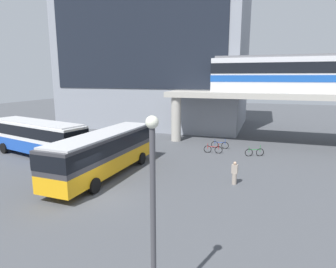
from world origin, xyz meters
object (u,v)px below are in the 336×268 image
(station_building, at_px, (157,54))
(pedestrian_at_kerb, at_px, (235,174))
(train, at_px, (302,73))
(bicycle_blue, at_px, (220,145))
(bicycle_red, at_px, (213,149))
(bus_secondary, at_px, (37,135))
(bicycle_green, at_px, (254,152))
(bus_main, at_px, (104,149))

(station_building, distance_m, pedestrian_at_kerb, 29.15)
(pedestrian_at_kerb, bearing_deg, station_building, 121.80)
(train, bearing_deg, station_building, 155.39)
(bicycle_blue, bearing_deg, bicycle_red, -99.25)
(station_building, distance_m, train, 21.67)
(bicycle_red, bearing_deg, pedestrian_at_kerb, -70.01)
(bus_secondary, bearing_deg, station_building, 80.65)
(station_building, distance_m, bus_secondary, 23.62)
(station_building, height_order, bicycle_green, station_building)
(bus_main, relative_size, bicycle_blue, 6.22)
(bicycle_green, height_order, bicycle_red, same)
(bicycle_green, distance_m, pedestrian_at_kerb, 7.95)
(station_building, xyz_separation_m, pedestrian_at_kerb, (14.46, -23.32, -9.84))
(bus_secondary, xyz_separation_m, bicycle_red, (15.21, 6.14, -1.63))
(station_building, bearing_deg, pedestrian_at_kerb, -58.20)
(bicycle_blue, bearing_deg, bicycle_green, -29.14)
(station_building, height_order, bus_secondary, station_building)
(bus_secondary, bearing_deg, bicycle_green, 18.24)
(bicycle_red, bearing_deg, bus_main, -125.44)
(train, relative_size, bus_main, 1.67)
(train, height_order, bicycle_green, train)
(bus_secondary, xyz_separation_m, bicycle_green, (19.03, 6.27, -1.63))
(station_building, bearing_deg, bus_secondary, -99.35)
(bus_secondary, distance_m, bicycle_red, 16.49)
(bus_main, bearing_deg, bicycle_green, 41.80)
(bicycle_red, relative_size, bicycle_blue, 1.00)
(station_building, relative_size, train, 1.40)
(train, distance_m, bicycle_green, 10.51)
(bicycle_red, height_order, bicycle_blue, same)
(station_building, relative_size, bus_main, 2.34)
(bicycle_blue, relative_size, pedestrian_at_kerb, 1.12)
(train, bearing_deg, pedestrian_at_kerb, -109.34)
(train, xyz_separation_m, pedestrian_at_kerb, (-5.05, -14.39, -6.80))
(bus_main, xyz_separation_m, bicycle_blue, (6.75, 11.08, -1.63))
(station_building, relative_size, pedestrian_at_kerb, 16.34)
(bicycle_blue, height_order, pedestrian_at_kerb, pedestrian_at_kerb)
(bicycle_red, xyz_separation_m, bicycle_blue, (0.34, 2.07, 0.00))
(train, bearing_deg, bicycle_green, -121.94)
(bicycle_red, bearing_deg, bicycle_green, 1.98)
(bicycle_red, distance_m, pedestrian_at_kerb, 8.25)
(bicycle_red, bearing_deg, station_building, 126.77)
(train, height_order, pedestrian_at_kerb, train)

